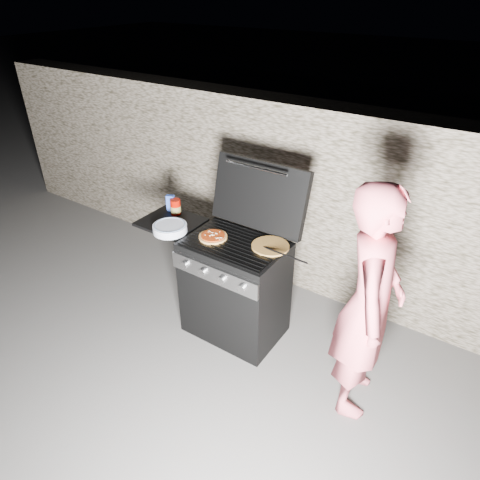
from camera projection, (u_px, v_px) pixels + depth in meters
The scene contains 10 objects.
ground at pixel (235, 329), 3.84m from camera, with size 50.00×50.00×0.00m, color #4D4A47.
stone_wall at pixel (296, 196), 4.12m from camera, with size 8.00×0.35×1.80m, color gray.
gas_grill at pixel (211, 279), 3.73m from camera, with size 1.34×0.79×0.91m, color black, non-canonical shape.
pizza_topped at pixel (213, 236), 3.43m from camera, with size 0.23×0.23×0.03m, color tan, non-canonical shape.
pizza_plain at pixel (270, 246), 3.31m from camera, with size 0.29×0.29×0.02m, color #B8963F.
sauce_jar at pixel (176, 207), 3.77m from camera, with size 0.09×0.09×0.14m, color #9D0C01.
blue_carton at pixel (171, 203), 3.82m from camera, with size 0.07×0.04×0.15m, color #2948AF.
plate_stack at pixel (170, 228), 3.52m from camera, with size 0.28×0.28×0.06m, color silver.
person at pixel (369, 305), 2.79m from camera, with size 0.63×0.41×1.73m, color #E5606E.
tongs at pixel (282, 253), 3.15m from camera, with size 0.01×0.01×0.50m, color black.
Camera 1 is at (1.63, -2.37, 2.67)m, focal length 32.00 mm.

